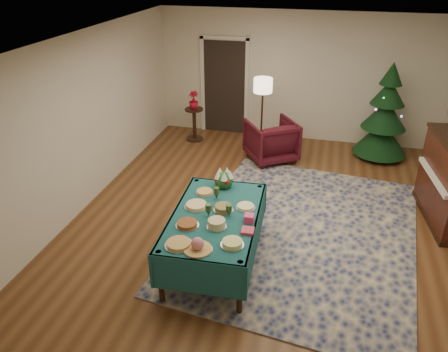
% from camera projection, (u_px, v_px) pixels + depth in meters
% --- Properties ---
extents(room_shell, '(7.00, 7.00, 7.00)m').
position_uv_depth(room_shell, '(275.00, 141.00, 6.16)').
color(room_shell, '#593319').
rests_on(room_shell, ground).
extents(doorway, '(1.08, 0.04, 2.16)m').
position_uv_depth(doorway, '(225.00, 85.00, 9.62)').
color(doorway, black).
rests_on(doorway, ground).
extents(rug, '(3.69, 4.56, 0.02)m').
position_uv_depth(rug, '(301.00, 231.00, 6.51)').
color(rug, navy).
rests_on(rug, ground).
extents(buffet_table, '(1.22, 1.97, 0.74)m').
position_uv_depth(buffet_table, '(215.00, 225.00, 5.63)').
color(buffet_table, black).
rests_on(buffet_table, ground).
extents(platter_0, '(0.33, 0.33, 0.05)m').
position_uv_depth(platter_0, '(179.00, 244.00, 4.98)').
color(platter_0, silver).
rests_on(platter_0, buffet_table).
extents(platter_1, '(0.34, 0.34, 0.16)m').
position_uv_depth(platter_1, '(198.00, 245.00, 4.89)').
color(platter_1, silver).
rests_on(platter_1, buffet_table).
extents(platter_2, '(0.27, 0.27, 0.06)m').
position_uv_depth(platter_2, '(232.00, 243.00, 4.98)').
color(platter_2, silver).
rests_on(platter_2, buffet_table).
extents(platter_3, '(0.29, 0.29, 0.05)m').
position_uv_depth(platter_3, '(187.00, 224.00, 5.34)').
color(platter_3, silver).
rests_on(platter_3, buffet_table).
extents(platter_4, '(0.25, 0.25, 0.10)m').
position_uv_depth(platter_4, '(217.00, 224.00, 5.30)').
color(platter_4, silver).
rests_on(platter_4, buffet_table).
extents(platter_5, '(0.32, 0.32, 0.05)m').
position_uv_depth(platter_5, '(196.00, 205.00, 5.72)').
color(platter_5, silver).
rests_on(platter_5, buffet_table).
extents(platter_6, '(0.26, 0.26, 0.07)m').
position_uv_depth(platter_6, '(223.00, 208.00, 5.64)').
color(platter_6, silver).
rests_on(platter_6, buffet_table).
extents(platter_7, '(0.26, 0.26, 0.04)m').
position_uv_depth(platter_7, '(246.00, 207.00, 5.70)').
color(platter_7, silver).
rests_on(platter_7, buffet_table).
extents(platter_8, '(0.26, 0.26, 0.04)m').
position_uv_depth(platter_8, '(205.00, 192.00, 6.05)').
color(platter_8, silver).
rests_on(platter_8, buffet_table).
extents(goblet_0, '(0.08, 0.08, 0.17)m').
position_uv_depth(goblet_0, '(216.00, 193.00, 5.88)').
color(goblet_0, '#2D471E').
rests_on(goblet_0, buffet_table).
extents(goblet_1, '(0.08, 0.08, 0.17)m').
position_uv_depth(goblet_1, '(229.00, 210.00, 5.49)').
color(goblet_1, '#2D471E').
rests_on(goblet_1, buffet_table).
extents(goblet_2, '(0.08, 0.08, 0.17)m').
position_uv_depth(goblet_2, '(208.00, 210.00, 5.50)').
color(goblet_2, '#2D471E').
rests_on(goblet_2, buffet_table).
extents(napkin_stack, '(0.16, 0.16, 0.04)m').
position_uv_depth(napkin_stack, '(248.00, 231.00, 5.21)').
color(napkin_stack, '#DE3D59').
rests_on(napkin_stack, buffet_table).
extents(gift_box, '(0.12, 0.12, 0.10)m').
position_uv_depth(gift_box, '(249.00, 218.00, 5.40)').
color(gift_box, '#EE4279').
rests_on(gift_box, buffet_table).
extents(centerpiece, '(0.27, 0.27, 0.31)m').
position_uv_depth(centerpiece, '(224.00, 179.00, 6.15)').
color(centerpiece, '#1E4C1E').
rests_on(centerpiece, buffet_table).
extents(armchair, '(1.18, 1.16, 0.90)m').
position_uv_depth(armchair, '(271.00, 139.00, 8.57)').
color(armchair, '#440E18').
rests_on(armchair, ground).
extents(floor_lamp, '(0.37, 0.37, 1.53)m').
position_uv_depth(floor_lamp, '(263.00, 90.00, 8.55)').
color(floor_lamp, '#A57F3F').
rests_on(floor_lamp, ground).
extents(side_table, '(0.40, 0.40, 0.71)m').
position_uv_depth(side_table, '(194.00, 125.00, 9.51)').
color(side_table, black).
rests_on(side_table, ground).
extents(potted_plant, '(0.21, 0.38, 0.21)m').
position_uv_depth(potted_plant, '(194.00, 104.00, 9.30)').
color(potted_plant, '#AE0C23').
rests_on(potted_plant, side_table).
extents(christmas_tree, '(1.37, 1.37, 1.92)m').
position_uv_depth(christmas_tree, '(385.00, 116.00, 8.50)').
color(christmas_tree, black).
rests_on(christmas_tree, ground).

